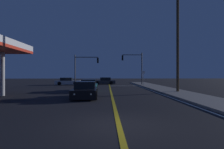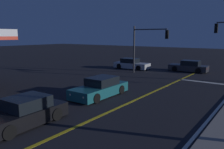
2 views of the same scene
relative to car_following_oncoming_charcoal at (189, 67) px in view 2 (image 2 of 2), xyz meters
The scene contains 8 objects.
lane_line_center 16.53m from the car_following_oncoming_charcoal, 86.71° to the right, with size 0.20×43.11×0.01m, color gold.
lane_line_edge_right 17.49m from the car_following_oncoming_charcoal, 70.63° to the right, with size 0.16×43.11×0.01m, color silver.
stop_bar 6.39m from the car_following_oncoming_charcoal, 56.64° to the right, with size 5.10×0.50×0.01m, color silver.
car_following_oncoming_charcoal is the anchor object (origin of this frame).
car_far_approaching_black 20.94m from the car_following_oncoming_charcoal, 93.56° to the right, with size 2.12×4.30×1.34m.
car_parked_curb_silver 7.02m from the car_following_oncoming_charcoal, 163.08° to the right, with size 4.59×2.04×1.34m.
car_distant_tail_teal 14.77m from the car_following_oncoming_charcoal, 96.22° to the right, with size 1.97×4.70×1.34m.
traffic_signal_far_left 6.32m from the car_following_oncoming_charcoal, 127.68° to the right, with size 4.13×0.28×5.29m.
Camera 2 is at (7.32, 2.40, 4.29)m, focal length 36.16 mm.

